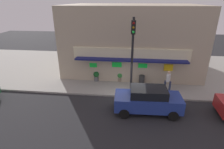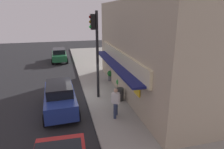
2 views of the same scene
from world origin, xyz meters
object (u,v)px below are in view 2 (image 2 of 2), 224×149
Objects in this scene: potted_plant_by_doorway at (110,75)px; potted_plant_by_window at (120,83)px; traffic_light at (96,45)px; parked_car_green at (59,55)px; trash_can at (120,94)px; pedestrian at (116,102)px; parked_car_blue at (60,97)px.

potted_plant_by_window is at bearing 5.96° from potted_plant_by_doorway.
traffic_light is 3.90m from potted_plant_by_window.
parked_car_green is at bearing -154.65° from potted_plant_by_doorway.
parked_car_green is at bearing -163.29° from trash_can.
pedestrian is 1.91× the size of potted_plant_by_doorway.
potted_plant_by_doorway is 1.02× the size of potted_plant_by_window.
pedestrian is at bearing -19.93° from potted_plant_by_window.
potted_plant_by_window is 0.22× the size of parked_car_green.
pedestrian reaches higher than potted_plant_by_doorway.
parked_car_blue is (2.16, -4.46, 0.29)m from potted_plant_by_window.
potted_plant_by_window is (-1.93, 0.55, 0.04)m from trash_can.
traffic_light is at bearing -62.77° from potted_plant_by_window.
traffic_light is 6.61× the size of potted_plant_by_window.
parked_car_blue reaches higher than parked_car_green.
pedestrian is 1.95× the size of potted_plant_by_window.
pedestrian is at bearing -11.27° from potted_plant_by_doorway.
pedestrian is at bearing -23.59° from trash_can.
parked_car_green is 0.91× the size of parked_car_blue.
parked_car_green is (-14.99, -3.00, -0.27)m from pedestrian.
parked_car_green is (-12.04, -2.47, -3.02)m from traffic_light.
trash_can is at bearing -15.85° from potted_plant_by_window.
potted_plant_by_doorway is at bearing 25.35° from parked_car_green.
parked_car_blue reaches higher than potted_plant_by_doorway.
trash_can is at bearing 156.41° from pedestrian.
parked_car_green is at bearing -168.69° from pedestrian.
potted_plant_by_window is (2.13, 0.22, -0.02)m from potted_plant_by_doorway.
parked_car_green is (-12.95, -3.89, 0.23)m from trash_can.
traffic_light is 3.38× the size of pedestrian.
traffic_light is 12.65m from parked_car_green.
parked_car_green is at bearing -158.08° from potted_plant_by_window.
traffic_light is 4.07m from pedestrian.
potted_plant_by_doorway is at bearing 150.93° from traffic_light.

